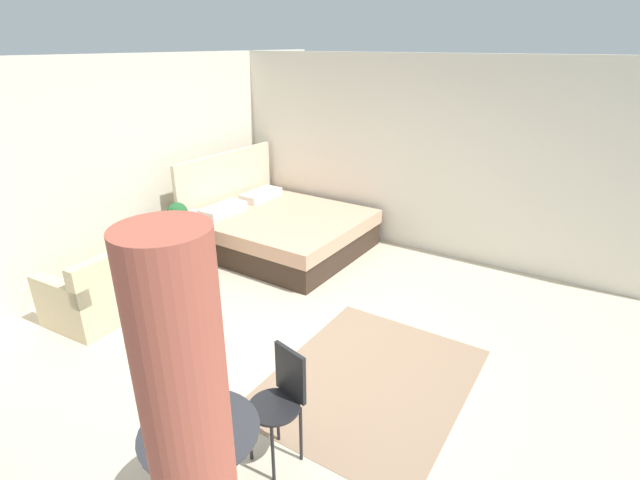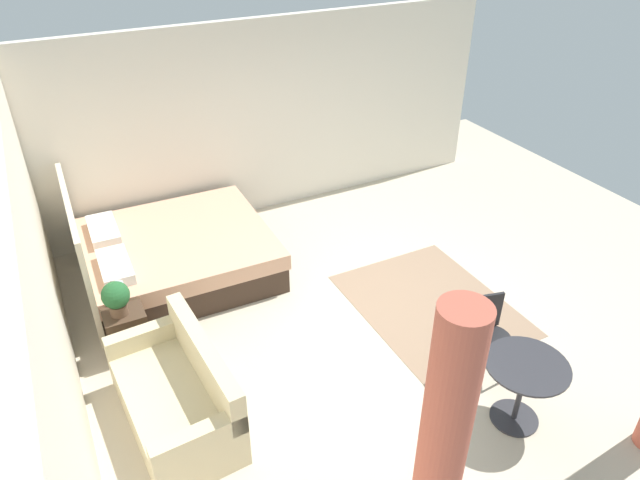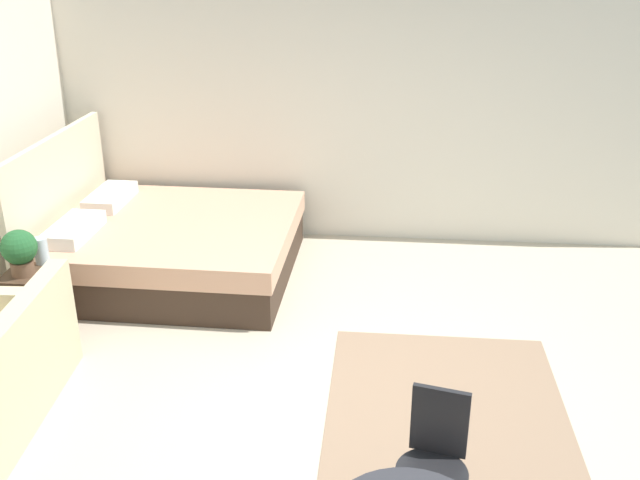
{
  "view_description": "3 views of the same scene",
  "coord_description": "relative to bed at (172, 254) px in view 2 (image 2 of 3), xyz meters",
  "views": [
    {
      "loc": [
        -3.36,
        -2.03,
        2.84
      ],
      "look_at": [
        0.64,
        0.51,
        0.84
      ],
      "focal_mm": 26.48,
      "sensor_mm": 36.0,
      "label": 1
    },
    {
      "loc": [
        -4.35,
        3.0,
        4.26
      ],
      "look_at": [
        0.44,
        0.55,
        0.85
      ],
      "focal_mm": 32.66,
      "sensor_mm": 36.0,
      "label": 2
    },
    {
      "loc": [
        -4.25,
        -0.09,
        2.99
      ],
      "look_at": [
        0.49,
        0.36,
        0.95
      ],
      "focal_mm": 40.2,
      "sensor_mm": 36.0,
      "label": 3
    }
  ],
  "objects": [
    {
      "name": "curtain_right",
      "position": [
        -4.41,
        -0.61,
        0.9
      ],
      "size": [
        0.3,
        0.3,
        2.41
      ],
      "color": "#C15B47",
      "rests_on": "ground"
    },
    {
      "name": "bed",
      "position": [
        0.0,
        0.0,
        0.0
      ],
      "size": [
        2.02,
        2.24,
        1.31
      ],
      "color": "#38281E",
      "rests_on": "ground"
    },
    {
      "name": "cafe_chair_near_window",
      "position": [
        -3.04,
        -2.32,
        0.25
      ],
      "size": [
        0.44,
        0.44,
        0.89
      ],
      "color": "black",
      "rests_on": "ground"
    },
    {
      "name": "couch",
      "position": [
        -2.28,
        0.55,
        -0.02
      ],
      "size": [
        1.58,
        0.89,
        0.83
      ],
      "color": "beige",
      "rests_on": "ground"
    },
    {
      "name": "potted_plant",
      "position": [
        -1.15,
        0.81,
        0.42
      ],
      "size": [
        0.28,
        0.28,
        0.37
      ],
      "color": "brown",
      "rests_on": "nightstand"
    },
    {
      "name": "wall_right",
      "position": [
        1.15,
        -1.92,
        1.05
      ],
      "size": [
        0.12,
        6.61,
        2.71
      ],
      "primitive_type": "cube",
      "color": "silver",
      "rests_on": "ground"
    },
    {
      "name": "balcony_table",
      "position": [
        -3.67,
        -2.17,
        0.18
      ],
      "size": [
        0.73,
        0.73,
        0.68
      ],
      "color": "#2D2D33",
      "rests_on": "ground"
    },
    {
      "name": "area_rug",
      "position": [
        -1.96,
        -2.49,
        -0.3
      ],
      "size": [
        2.05,
        1.62,
        0.01
      ],
      "primitive_type": "cube",
      "color": "#93755B",
      "rests_on": "ground"
    },
    {
      "name": "wall_back",
      "position": [
        -1.75,
        1.38,
        1.05
      ],
      "size": [
        8.81,
        0.12,
        2.71
      ],
      "primitive_type": "cube",
      "color": "silver",
      "rests_on": "ground"
    },
    {
      "name": "vase",
      "position": [
        -0.93,
        0.75,
        0.32
      ],
      "size": [
        0.11,
        0.11,
        0.22
      ],
      "color": "silver",
      "rests_on": "nightstand"
    },
    {
      "name": "ground_plane",
      "position": [
        -1.75,
        -1.92,
        -0.31
      ],
      "size": [
        8.81,
        9.61,
        0.02
      ],
      "primitive_type": "cube",
      "color": "beige"
    },
    {
      "name": "nightstand",
      "position": [
        -1.05,
        0.78,
        -0.05
      ],
      "size": [
        0.53,
        0.4,
        0.51
      ],
      "color": "#473323",
      "rests_on": "ground"
    }
  ]
}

